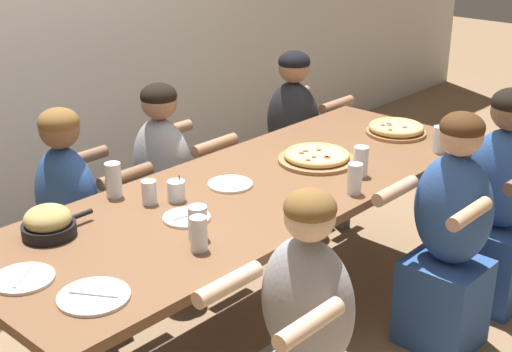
{
  "coord_description": "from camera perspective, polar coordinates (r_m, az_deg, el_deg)",
  "views": [
    {
      "loc": [
        -2.12,
        -1.94,
        1.98
      ],
      "look_at": [
        0.0,
        0.0,
        0.82
      ],
      "focal_mm": 50.0,
      "sensor_mm": 36.0,
      "label": 1
    }
  ],
  "objects": [
    {
      "name": "diner_near_midleft",
      "position": [
        2.56,
        3.94,
        -13.7
      ],
      "size": [
        0.51,
        0.4,
        1.09
      ],
      "rotation": [
        0.0,
        0.0,
        1.57
      ],
      "color": "#99999E",
      "rests_on": "ground"
    },
    {
      "name": "drinking_glass_d",
      "position": [
        3.25,
        8.38,
        1.16
      ],
      "size": [
        0.07,
        0.07,
        0.14
      ],
      "color": "silver",
      "rests_on": "dining_table"
    },
    {
      "name": "empty_plate_b",
      "position": [
        2.36,
        -12.85,
        -9.38
      ],
      "size": [
        0.23,
        0.23,
        0.02
      ],
      "color": "white",
      "rests_on": "dining_table"
    },
    {
      "name": "empty_plate_d",
      "position": [
        2.83,
        -5.57,
        -3.34
      ],
      "size": [
        0.19,
        0.19,
        0.02
      ],
      "color": "white",
      "rests_on": "dining_table"
    },
    {
      "name": "drinking_glass_e",
      "position": [
        3.63,
        14.48,
        2.86
      ],
      "size": [
        0.07,
        0.07,
        0.13
      ],
      "color": "silver",
      "rests_on": "dining_table"
    },
    {
      "name": "drinking_glass_b",
      "position": [
        3.06,
        7.89,
        -0.37
      ],
      "size": [
        0.06,
        0.06,
        0.14
      ],
      "color": "silver",
      "rests_on": "dining_table"
    },
    {
      "name": "dining_table",
      "position": [
        3.15,
        0.0,
        -2.06
      ],
      "size": [
        2.57,
        0.9,
        0.77
      ],
      "color": "brown",
      "rests_on": "ground"
    },
    {
      "name": "diner_far_midleft",
      "position": [
        3.4,
        -14.54,
        -4.62
      ],
      "size": [
        0.51,
        0.4,
        1.11
      ],
      "rotation": [
        0.0,
        0.0,
        -1.57
      ],
      "color": "#2D5193",
      "rests_on": "ground"
    },
    {
      "name": "empty_plate_c",
      "position": [
        2.52,
        -18.13,
        -7.8
      ],
      "size": [
        0.21,
        0.21,
        0.02
      ],
      "color": "white",
      "rests_on": "dining_table"
    },
    {
      "name": "drinking_glass_g",
      "position": [
        2.65,
        -4.69,
        -3.9
      ],
      "size": [
        0.07,
        0.07,
        0.13
      ],
      "color": "silver",
      "rests_on": "dining_table"
    },
    {
      "name": "empty_plate_a",
      "position": [
        3.13,
        -2.07,
        -0.66
      ],
      "size": [
        0.2,
        0.2,
        0.02
      ],
      "color": "white",
      "rests_on": "dining_table"
    },
    {
      "name": "cocktail_glass_blue",
      "position": [
        2.98,
        -6.4,
        -1.26
      ],
      "size": [
        0.07,
        0.07,
        0.11
      ],
      "color": "silver",
      "rests_on": "dining_table"
    },
    {
      "name": "drinking_glass_f",
      "position": [
        2.56,
        -4.61,
        -4.62
      ],
      "size": [
        0.06,
        0.06,
        0.13
      ],
      "color": "silver",
      "rests_on": "dining_table"
    },
    {
      "name": "pizza_board_main",
      "position": [
        3.41,
        4.88,
        1.53
      ],
      "size": [
        0.37,
        0.37,
        0.05
      ],
      "color": "#996B42",
      "rests_on": "dining_table"
    },
    {
      "name": "skillet_bowl",
      "position": [
        2.78,
        -16.27,
        -3.61
      ],
      "size": [
        0.29,
        0.2,
        0.12
      ],
      "color": "black",
      "rests_on": "dining_table"
    },
    {
      "name": "drinking_glass_c",
      "position": [
        3.05,
        -11.32,
        -0.42
      ],
      "size": [
        0.07,
        0.07,
        0.15
      ],
      "color": "silver",
      "rests_on": "dining_table"
    },
    {
      "name": "diner_far_center",
      "position": [
        3.69,
        -7.32,
        -1.82
      ],
      "size": [
        0.51,
        0.4,
        1.11
      ],
      "rotation": [
        0.0,
        0.0,
        -1.57
      ],
      "color": "#99999E",
      "rests_on": "ground"
    },
    {
      "name": "diner_near_midright",
      "position": [
        3.29,
        15.16,
        -5.33
      ],
      "size": [
        0.51,
        0.4,
        1.13
      ],
      "rotation": [
        0.0,
        0.0,
        1.57
      ],
      "color": "#2D5193",
      "rests_on": "ground"
    },
    {
      "name": "ground_plane",
      "position": [
        3.49,
        0.0,
        -12.6
      ],
      "size": [
        18.0,
        18.0,
        0.0
      ],
      "primitive_type": "plane",
      "color": "#896B4C",
      "rests_on": "ground"
    },
    {
      "name": "drinking_glass_a",
      "position": [
        2.97,
        -8.54,
        -1.42
      ],
      "size": [
        0.06,
        0.06,
        0.1
      ],
      "color": "silver",
      "rests_on": "dining_table"
    },
    {
      "name": "diner_near_right",
      "position": [
        3.7,
        18.81,
        -2.48
      ],
      "size": [
        0.51,
        0.4,
        1.13
      ],
      "rotation": [
        0.0,
        0.0,
        1.57
      ],
      "color": "#2D5193",
      "rests_on": "ground"
    },
    {
      "name": "pizza_board_second",
      "position": [
        3.86,
        11.15,
        3.71
      ],
      "size": [
        0.32,
        0.32,
        0.05
      ],
      "color": "#996B42",
      "rests_on": "dining_table"
    },
    {
      "name": "diner_far_right",
      "position": [
        4.37,
        2.97,
        2.21
      ],
      "size": [
        0.51,
        0.4,
        1.11
      ],
      "rotation": [
        0.0,
        0.0,
        -1.57
      ],
      "color": "#232328",
      "rests_on": "ground"
    }
  ]
}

